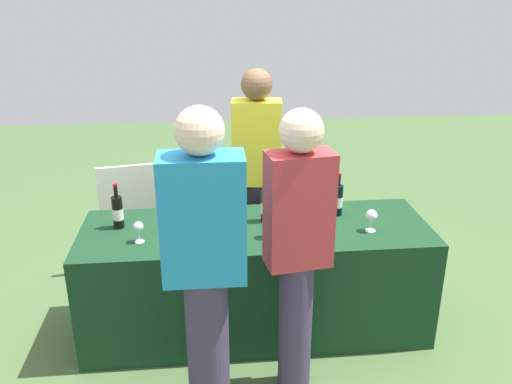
# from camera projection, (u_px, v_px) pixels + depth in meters

# --- Properties ---
(ground_plane) EXTENTS (12.00, 12.00, 0.00)m
(ground_plane) POSITION_uv_depth(u_px,v_px,m) (256.00, 325.00, 3.78)
(ground_plane) COLOR #476638
(tasting_table) EXTENTS (2.30, 0.78, 0.77)m
(tasting_table) POSITION_uv_depth(u_px,v_px,m) (256.00, 278.00, 3.64)
(tasting_table) COLOR #14381E
(tasting_table) RESTS_ON ground_plane
(wine_bottle_0) EXTENTS (0.07, 0.07, 0.31)m
(wine_bottle_0) POSITION_uv_depth(u_px,v_px,m) (118.00, 212.00, 3.46)
(wine_bottle_0) COLOR black
(wine_bottle_0) RESTS_ON tasting_table
(wine_bottle_1) EXTENTS (0.07, 0.07, 0.32)m
(wine_bottle_1) POSITION_uv_depth(u_px,v_px,m) (185.00, 209.00, 3.50)
(wine_bottle_1) COLOR black
(wine_bottle_1) RESTS_ON tasting_table
(wine_bottle_2) EXTENTS (0.07, 0.07, 0.33)m
(wine_bottle_2) POSITION_uv_depth(u_px,v_px,m) (237.00, 203.00, 3.57)
(wine_bottle_2) COLOR black
(wine_bottle_2) RESTS_ON tasting_table
(wine_bottle_3) EXTENTS (0.08, 0.08, 0.32)m
(wine_bottle_3) POSITION_uv_depth(u_px,v_px,m) (267.00, 205.00, 3.56)
(wine_bottle_3) COLOR black
(wine_bottle_3) RESTS_ON tasting_table
(wine_bottle_4) EXTENTS (0.07, 0.07, 0.30)m
(wine_bottle_4) POSITION_uv_depth(u_px,v_px,m) (338.00, 200.00, 3.65)
(wine_bottle_4) COLOR black
(wine_bottle_4) RESTS_ON tasting_table
(wine_glass_0) EXTENTS (0.06, 0.06, 0.14)m
(wine_glass_0) POSITION_uv_depth(u_px,v_px,m) (138.00, 227.00, 3.27)
(wine_glass_0) COLOR silver
(wine_glass_0) RESTS_ON tasting_table
(wine_glass_1) EXTENTS (0.07, 0.07, 0.15)m
(wine_glass_1) POSITION_uv_depth(u_px,v_px,m) (216.00, 225.00, 3.28)
(wine_glass_1) COLOR silver
(wine_glass_1) RESTS_ON tasting_table
(wine_glass_2) EXTENTS (0.07, 0.07, 0.14)m
(wine_glass_2) POSITION_uv_depth(u_px,v_px,m) (268.00, 223.00, 3.33)
(wine_glass_2) COLOR silver
(wine_glass_2) RESTS_ON tasting_table
(wine_glass_3) EXTENTS (0.07, 0.07, 0.14)m
(wine_glass_3) POSITION_uv_depth(u_px,v_px,m) (291.00, 219.00, 3.40)
(wine_glass_3) COLOR silver
(wine_glass_3) RESTS_ON tasting_table
(wine_glass_4) EXTENTS (0.07, 0.07, 0.14)m
(wine_glass_4) POSITION_uv_depth(u_px,v_px,m) (309.00, 224.00, 3.31)
(wine_glass_4) COLOR silver
(wine_glass_4) RESTS_ON tasting_table
(wine_glass_5) EXTENTS (0.08, 0.08, 0.15)m
(wine_glass_5) POSITION_uv_depth(u_px,v_px,m) (372.00, 216.00, 3.41)
(wine_glass_5) COLOR silver
(wine_glass_5) RESTS_ON tasting_table
(server_pouring) EXTENTS (0.38, 0.24, 1.71)m
(server_pouring) POSITION_uv_depth(u_px,v_px,m) (257.00, 170.00, 4.02)
(server_pouring) COLOR black
(server_pouring) RESTS_ON ground_plane
(guest_0) EXTENTS (0.42, 0.23, 1.75)m
(guest_0) POSITION_uv_depth(u_px,v_px,m) (205.00, 262.00, 2.68)
(guest_0) COLOR #3F3351
(guest_0) RESTS_ON ground_plane
(guest_1) EXTENTS (0.37, 0.24, 1.70)m
(guest_1) POSITION_uv_depth(u_px,v_px,m) (298.00, 245.00, 2.87)
(guest_1) COLOR #3F3351
(guest_1) RESTS_ON ground_plane
(menu_board) EXTENTS (0.59, 0.14, 0.92)m
(menu_board) POSITION_uv_depth(u_px,v_px,m) (138.00, 218.00, 4.37)
(menu_board) COLOR white
(menu_board) RESTS_ON ground_plane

